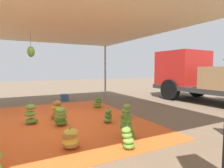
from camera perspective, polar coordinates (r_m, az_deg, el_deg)
ground_plane at (r=7.00m, az=9.35°, el=-7.93°), size 40.00×40.00×0.00m
tarp_orange at (r=5.76m, az=-15.70°, el=-10.72°), size 5.65×4.57×0.01m
tent_canopy at (r=5.69m, az=-17.39°, el=16.78°), size 8.00×7.00×2.82m
banana_bunch_1 at (r=5.32m, az=-1.22°, el=-9.82°), size 0.29×0.31×0.43m
banana_bunch_2 at (r=5.22m, az=-15.27°, el=-9.62°), size 0.46×0.44×0.54m
banana_bunch_3 at (r=5.86m, az=4.42°, el=-8.22°), size 0.36×0.38×0.47m
banana_bunch_4 at (r=3.68m, az=4.79°, el=-16.17°), size 0.30×0.30×0.48m
banana_bunch_5 at (r=7.36m, az=-4.34°, el=-5.65°), size 0.38×0.37×0.46m
banana_bunch_7 at (r=4.23m, az=4.46°, el=-12.60°), size 0.42×0.44×0.57m
banana_bunch_8 at (r=5.68m, az=-23.45°, el=-8.55°), size 0.47×0.47×0.58m
banana_bunch_10 at (r=5.97m, az=-16.45°, el=-7.64°), size 0.45×0.45×0.58m
banana_bunch_11 at (r=3.81m, az=-12.46°, el=-15.98°), size 0.41×0.41×0.42m
crate_0 at (r=9.32m, az=-14.21°, el=-3.95°), size 0.49×0.39×0.29m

